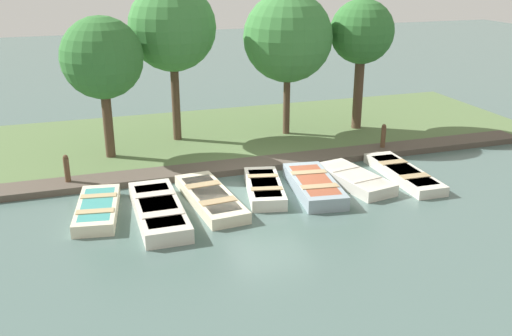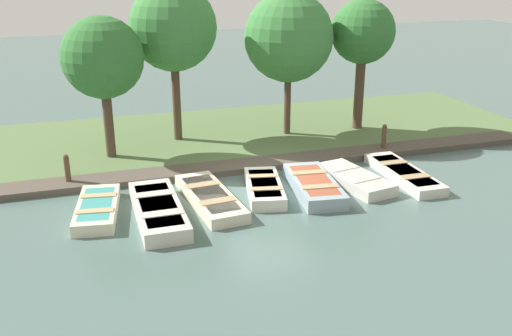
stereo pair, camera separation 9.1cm
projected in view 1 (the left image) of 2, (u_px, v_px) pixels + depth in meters
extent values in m
plane|color=#4C6660|center=(271.00, 184.00, 17.68)|extent=(80.00, 80.00, 0.00)
cube|color=#567042|center=(228.00, 136.00, 22.11)|extent=(8.00, 24.00, 0.16)
cube|color=#51473D|center=(256.00, 165.00, 19.00)|extent=(1.05, 20.65, 0.21)
cube|color=beige|center=(97.00, 209.00, 15.47)|extent=(2.90, 1.45, 0.33)
cube|color=teal|center=(97.00, 204.00, 15.42)|extent=(2.37, 1.15, 0.03)
cube|color=tan|center=(95.00, 211.00, 14.92)|extent=(0.42, 1.00, 0.03)
cube|color=tan|center=(99.00, 196.00, 15.90)|extent=(0.42, 1.00, 0.03)
cube|color=beige|center=(159.00, 211.00, 15.30)|extent=(3.59, 1.20, 0.40)
cube|color=#994C33|center=(158.00, 204.00, 15.24)|extent=(2.94, 0.93, 0.03)
cube|color=beige|center=(162.00, 213.00, 14.62)|extent=(0.36, 1.09, 0.03)
cube|color=beige|center=(154.00, 194.00, 15.84)|extent=(0.36, 1.09, 0.03)
cube|color=beige|center=(210.00, 198.00, 16.21)|extent=(3.54, 1.42, 0.32)
cube|color=teal|center=(210.00, 193.00, 16.16)|extent=(2.90, 1.12, 0.03)
cube|color=tan|center=(218.00, 201.00, 15.59)|extent=(0.44, 1.04, 0.03)
cube|color=tan|center=(203.00, 184.00, 16.72)|extent=(0.44, 1.04, 0.03)
cube|color=silver|center=(264.00, 188.00, 16.87)|extent=(2.85, 1.53, 0.36)
cube|color=teal|center=(264.00, 183.00, 16.81)|extent=(2.33, 1.22, 0.03)
cube|color=tan|center=(266.00, 189.00, 16.32)|extent=(0.46, 0.94, 0.03)
cube|color=tan|center=(262.00, 176.00, 17.28)|extent=(0.46, 0.94, 0.03)
cube|color=#8C9EA8|center=(314.00, 186.00, 16.98)|extent=(3.19, 1.56, 0.40)
cube|color=#994C33|center=(314.00, 180.00, 16.92)|extent=(2.61, 1.24, 0.03)
cube|color=tan|center=(320.00, 186.00, 16.37)|extent=(0.44, 1.12, 0.03)
cube|color=tan|center=(309.00, 172.00, 17.44)|extent=(0.44, 1.12, 0.03)
cube|color=beige|center=(354.00, 179.00, 17.56)|extent=(2.93, 1.63, 0.35)
cube|color=teal|center=(354.00, 174.00, 17.50)|extent=(2.40, 1.29, 0.03)
cube|color=beige|center=(365.00, 179.00, 17.06)|extent=(0.47, 1.07, 0.03)
cube|color=beige|center=(344.00, 168.00, 17.93)|extent=(0.47, 1.07, 0.03)
cube|color=beige|center=(403.00, 174.00, 18.07)|extent=(3.50, 1.07, 0.30)
cube|color=beige|center=(404.00, 169.00, 18.02)|extent=(2.87, 0.83, 0.02)
cube|color=tan|center=(415.00, 176.00, 17.42)|extent=(0.37, 0.92, 0.03)
cube|color=tan|center=(393.00, 162.00, 18.61)|extent=(0.37, 0.92, 0.03)
cylinder|color=brown|center=(67.00, 173.00, 17.20)|extent=(0.17, 0.17, 0.96)
sphere|color=brown|center=(65.00, 157.00, 17.02)|extent=(0.15, 0.15, 0.15)
cylinder|color=brown|center=(383.00, 140.00, 20.33)|extent=(0.17, 0.17, 0.96)
sphere|color=brown|center=(384.00, 126.00, 20.16)|extent=(0.15, 0.15, 0.15)
cylinder|color=#4C3828|center=(108.00, 121.00, 19.20)|extent=(0.32, 0.32, 2.81)
sphere|color=#337033|center=(102.00, 58.00, 18.45)|extent=(2.68, 2.68, 2.68)
cylinder|color=#4C3828|center=(176.00, 99.00, 20.96)|extent=(0.30, 0.30, 3.43)
sphere|color=#3D7F3D|center=(172.00, 27.00, 20.07)|extent=(3.11, 3.11, 3.11)
cylinder|color=#4C3828|center=(287.00, 100.00, 21.76)|extent=(0.26, 0.26, 2.94)
sphere|color=#3D7F3D|center=(288.00, 37.00, 20.94)|extent=(3.30, 3.30, 3.30)
cylinder|color=#4C3828|center=(358.00, 91.00, 22.44)|extent=(0.37, 0.37, 3.28)
sphere|color=#337033|center=(362.00, 31.00, 21.64)|extent=(2.44, 2.44, 2.44)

